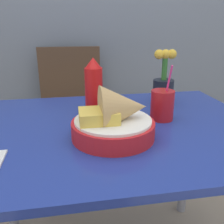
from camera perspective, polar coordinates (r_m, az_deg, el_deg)
dining_table at (r=0.93m, az=0.22°, el=-8.99°), size 1.08×0.78×0.73m
chair_far_window at (r=1.67m, az=-9.15°, el=1.14°), size 0.40×0.40×0.93m
food_basket at (r=0.77m, az=0.97°, el=-1.75°), size 0.26×0.26×0.17m
ketchup_bottle at (r=0.97m, az=-4.20°, el=5.64°), size 0.07×0.07×0.22m
drink_cup at (r=0.94m, az=11.40°, el=1.38°), size 0.09×0.09×0.21m
flower_vase at (r=1.11m, az=11.66°, el=6.06°), size 0.10×0.09×0.24m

